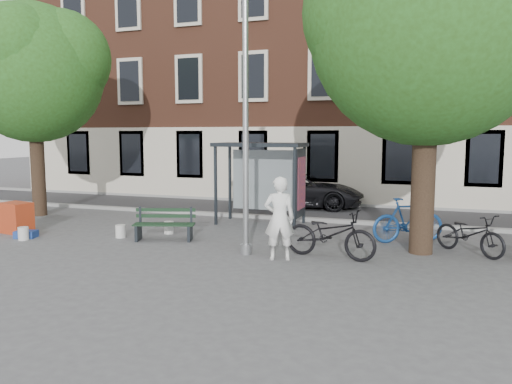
{
  "coord_description": "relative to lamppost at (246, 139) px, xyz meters",
  "views": [
    {
      "loc": [
        4.15,
        -11.1,
        2.89
      ],
      "look_at": [
        -0.1,
        1.01,
        1.4
      ],
      "focal_mm": 35.0,
      "sensor_mm": 36.0,
      "label": 1
    }
  ],
  "objects": [
    {
      "name": "ground",
      "position": [
        0.0,
        0.0,
        -2.78
      ],
      "size": [
        90.0,
        90.0,
        0.0
      ],
      "primitive_type": "plane",
      "color": "#4C4C4F",
      "rests_on": "ground"
    },
    {
      "name": "road",
      "position": [
        0.0,
        7.0,
        -2.78
      ],
      "size": [
        40.0,
        4.0,
        0.01
      ],
      "primitive_type": "cube",
      "color": "#28282B",
      "rests_on": "ground"
    },
    {
      "name": "curb_near",
      "position": [
        0.0,
        5.0,
        -2.72
      ],
      "size": [
        40.0,
        0.25,
        0.12
      ],
      "primitive_type": "cube",
      "color": "gray",
      "rests_on": "ground"
    },
    {
      "name": "curb_far",
      "position": [
        0.0,
        9.0,
        -2.72
      ],
      "size": [
        40.0,
        0.25,
        0.12
      ],
      "primitive_type": "cube",
      "color": "gray",
      "rests_on": "ground"
    },
    {
      "name": "building_row",
      "position": [
        0.0,
        13.0,
        4.22
      ],
      "size": [
        30.0,
        8.0,
        14.0
      ],
      "primitive_type": "cube",
      "color": "brown",
      "rests_on": "ground"
    },
    {
      "name": "lamppost",
      "position": [
        0.0,
        0.0,
        0.0
      ],
      "size": [
        0.28,
        0.35,
        6.11
      ],
      "color": "#9EA0A3",
      "rests_on": "ground"
    },
    {
      "name": "tree_right",
      "position": [
        4.01,
        1.38,
        2.83
      ],
      "size": [
        5.76,
        5.6,
        8.2
      ],
      "color": "black",
      "rests_on": "ground"
    },
    {
      "name": "tree_left",
      "position": [
        -8.99,
        2.88,
        2.43
      ],
      "size": [
        5.18,
        4.86,
        7.4
      ],
      "color": "black",
      "rests_on": "ground"
    },
    {
      "name": "bus_shelter",
      "position": [
        -0.61,
        4.11,
        -0.87
      ],
      "size": [
        2.85,
        1.45,
        2.62
      ],
      "color": "#1E2328",
      "rests_on": "ground"
    },
    {
      "name": "painter",
      "position": [
        0.92,
        -0.26,
        -1.82
      ],
      "size": [
        0.82,
        0.68,
        1.94
      ],
      "primitive_type": "imported",
      "rotation": [
        0.0,
        0.0,
        3.5
      ],
      "color": "white",
      "rests_on": "ground"
    },
    {
      "name": "bench",
      "position": [
        -2.67,
        0.77,
        -2.39
      ],
      "size": [
        1.74,
        1.0,
        0.85
      ],
      "rotation": [
        0.0,
        0.0,
        0.31
      ],
      "color": "#1E2328",
      "rests_on": "ground"
    },
    {
      "name": "bike_a",
      "position": [
        2.0,
        0.28,
        -2.21
      ],
      "size": [
        2.3,
        1.11,
        1.16
      ],
      "primitive_type": "imported",
      "rotation": [
        0.0,
        0.0,
        1.41
      ],
      "color": "black",
      "rests_on": "ground"
    },
    {
      "name": "bike_b",
      "position": [
        3.64,
        2.66,
        -2.18
      ],
      "size": [
        2.03,
        1.49,
        1.21
      ],
      "primitive_type": "imported",
      "rotation": [
        0.0,
        0.0,
        2.09
      ],
      "color": "navy",
      "rests_on": "ground"
    },
    {
      "name": "bike_c",
      "position": [
        5.11,
        1.78,
        -2.28
      ],
      "size": [
        1.89,
        1.76,
        1.01
      ],
      "primitive_type": "imported",
      "rotation": [
        0.0,
        0.0,
        0.86
      ],
      "color": "black",
      "rests_on": "ground"
    },
    {
      "name": "car_dark",
      "position": [
        -0.66,
        8.08,
        -2.11
      ],
      "size": [
        5.03,
        2.63,
        1.35
      ],
      "primitive_type": "imported",
      "rotation": [
        0.0,
        0.0,
        1.65
      ],
      "color": "black",
      "rests_on": "ground"
    },
    {
      "name": "red_stand",
      "position": [
        -7.3,
        0.22,
        -2.33
      ],
      "size": [
        1.01,
        0.78,
        0.9
      ],
      "primitive_type": "cube",
      "rotation": [
        0.0,
        0.0,
        -0.21
      ],
      "color": "#AB3416",
      "rests_on": "ground"
    },
    {
      "name": "blue_crate",
      "position": [
        -6.5,
        -0.25,
        -2.68
      ],
      "size": [
        0.64,
        0.54,
        0.2
      ],
      "primitive_type": "cube",
      "rotation": [
        0.0,
        0.0,
        0.29
      ],
      "color": "navy",
      "rests_on": "ground"
    },
    {
      "name": "bucket_a",
      "position": [
        -4.01,
        0.65,
        -2.6
      ],
      "size": [
        0.32,
        0.32,
        0.36
      ],
      "primitive_type": "cylinder",
      "rotation": [
        0.0,
        0.0,
        0.14
      ],
      "color": "silver",
      "rests_on": "ground"
    },
    {
      "name": "bucket_b",
      "position": [
        -3.0,
        1.59,
        -2.6
      ],
      "size": [
        0.3,
        0.3,
        0.36
      ],
      "primitive_type": "cylinder",
      "rotation": [
        0.0,
        0.0,
        -0.06
      ],
      "color": "silver",
      "rests_on": "ground"
    },
    {
      "name": "bucket_c",
      "position": [
        -6.33,
        -0.52,
        -2.6
      ],
      "size": [
        0.36,
        0.36,
        0.36
      ],
      "primitive_type": "cylinder",
      "rotation": [
        0.0,
        0.0,
        -0.35
      ],
      "color": "silver",
      "rests_on": "ground"
    },
    {
      "name": "notice_sign",
      "position": [
        3.9,
        1.73,
        -1.45
      ],
      "size": [
        0.3,
        0.16,
        1.85
      ],
      "rotation": [
        0.0,
        0.0,
        -0.43
      ],
      "color": "#9EA0A3",
      "rests_on": "ground"
    }
  ]
}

